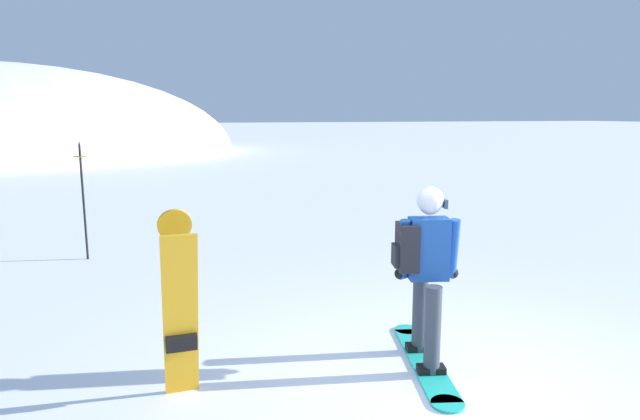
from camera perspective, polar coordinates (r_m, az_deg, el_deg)
ground_plane at (r=5.10m, az=13.41°, el=-17.91°), size 300.00×300.00×0.00m
snowboarder_main at (r=5.22m, az=10.84°, el=-6.27°), size 0.70×1.78×1.71m
spare_snowboard at (r=4.64m, az=-14.43°, el=-9.83°), size 0.28×0.45×1.61m
piste_marker_near at (r=9.64m, az=-23.51°, el=1.71°), size 0.20×0.20×1.95m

